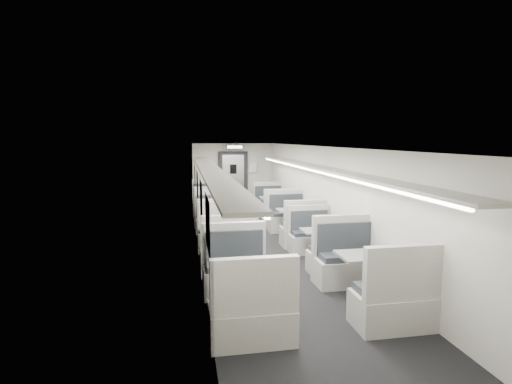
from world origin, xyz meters
name	(u,v)px	position (x,y,z in m)	size (l,w,h in m)	color
room	(264,199)	(0.00, 0.00, 1.20)	(3.24, 12.24, 2.64)	black
booth_left_a	(211,208)	(-1.00, 3.60, 0.40)	(1.11, 2.26, 1.21)	beige
booth_left_b	(218,225)	(-1.00, 1.10, 0.39)	(1.08, 2.19, 1.17)	beige
booth_left_c	(224,242)	(-1.00, -0.66, 0.40)	(1.09, 2.21, 1.18)	beige
booth_left_d	(243,289)	(-1.00, -3.35, 0.39)	(1.09, 2.20, 1.18)	beige
booth_right_a	(274,208)	(1.00, 3.45, 0.37)	(1.01, 2.05, 1.10)	beige
booth_right_b	(294,223)	(1.00, 0.98, 0.39)	(1.06, 2.16, 1.15)	beige
booth_right_c	(321,245)	(1.00, -1.11, 0.35)	(0.98, 1.98, 1.06)	beige
booth_right_d	(367,278)	(1.00, -3.27, 0.41)	(1.12, 2.28, 1.22)	beige
passenger	(217,198)	(-0.89, 2.55, 0.87)	(0.64, 0.42, 1.75)	black
window_a	(195,179)	(-1.49, 3.40, 1.35)	(0.02, 1.18, 0.84)	black
window_b	(197,188)	(-1.49, 1.20, 1.35)	(0.02, 1.18, 0.84)	black
window_c	(201,201)	(-1.49, -1.00, 1.35)	(0.02, 1.18, 0.84)	black
window_d	(208,224)	(-1.49, -3.20, 1.35)	(0.02, 1.18, 0.84)	black
luggage_rack_left	(211,170)	(-1.24, -0.30, 1.92)	(0.46, 10.40, 0.09)	beige
luggage_rack_right	(321,168)	(1.24, -0.30, 1.92)	(0.46, 10.40, 0.09)	beige
vestibule_door	(233,180)	(0.00, 5.93, 1.04)	(1.10, 0.13, 2.10)	black
exit_sign	(235,147)	(0.00, 5.44, 2.28)	(0.62, 0.12, 0.16)	black
wall_notice	(253,167)	(0.75, 5.92, 1.50)	(0.32, 0.02, 0.40)	silver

